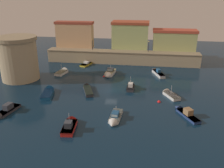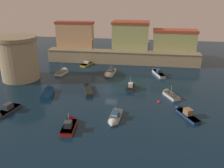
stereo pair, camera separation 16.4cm
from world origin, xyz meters
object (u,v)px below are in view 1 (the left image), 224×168
fortress_tower (19,58)px  moored_boat_3 (169,94)px  moored_boat_1 (109,73)px  quay_lamp_0 (92,43)px  moored_boat_9 (87,89)px  moored_boat_0 (157,72)px  moored_boat_8 (70,124)px  moored_boat_11 (4,112)px  moored_boat_6 (88,63)px  mooring_buoy_1 (104,77)px  moored_boat_7 (115,118)px  moored_boat_5 (131,86)px  mooring_buoy_0 (159,102)px  moored_boat_4 (63,72)px  moored_boat_2 (49,92)px  moored_boat_10 (185,112)px  quay_lamp_1 (149,45)px

fortress_tower → moored_boat_3: 35.12m
moored_boat_1 → moored_boat_3: bearing=59.0°
quay_lamp_0 → moored_boat_9: size_ratio=0.48×
moored_boat_0 → moored_boat_9: size_ratio=1.03×
moored_boat_3 → moored_boat_8: (-16.15, -14.57, 0.11)m
moored_boat_0 → moored_boat_11: size_ratio=1.12×
moored_boat_6 → mooring_buoy_1: moored_boat_6 is taller
quay_lamp_0 → fortress_tower: bearing=-130.0°
moored_boat_7 → fortress_tower: bearing=-119.9°
moored_boat_5 → moored_boat_1: bearing=37.6°
fortress_tower → moored_boat_7: 30.24m
mooring_buoy_0 → mooring_buoy_1: mooring_buoy_0 is taller
moored_boat_4 → moored_boat_1: bearing=-78.8°
moored_boat_2 → moored_boat_8: size_ratio=1.21×
moored_boat_3 → quay_lamp_0: bearing=15.7°
moored_boat_5 → moored_boat_10: 14.55m
moored_boat_4 → mooring_buoy_0: bearing=-109.4°
mooring_buoy_0 → moored_boat_11: bearing=-161.6°
quay_lamp_0 → moored_boat_1: size_ratio=0.55×
moored_boat_0 → moored_boat_6: 20.25m
moored_boat_11 → mooring_buoy_1: bearing=158.1°
moored_boat_7 → mooring_buoy_0: moored_boat_7 is taller
moored_boat_8 → mooring_buoy_1: 23.88m
moored_boat_6 → moored_boat_11: size_ratio=0.96×
moored_boat_0 → mooring_buoy_1: bearing=86.1°
moored_boat_8 → moored_boat_11: (-12.56, 2.30, -0.09)m
moored_boat_7 → moored_boat_5: bearing=177.3°
moored_boat_8 → mooring_buoy_1: bearing=-7.8°
moored_boat_5 → moored_boat_9: moored_boat_5 is taller
fortress_tower → moored_boat_8: bearing=-46.8°
quay_lamp_0 → moored_boat_3: quay_lamp_0 is taller
moored_boat_0 → moored_boat_1: size_ratio=1.19×
moored_boat_1 → moored_boat_9: size_ratio=0.87×
moored_boat_1 → moored_boat_4: 12.06m
moored_boat_2 → quay_lamp_0: bearing=-21.9°
moored_boat_9 → moored_boat_10: moored_boat_10 is taller
mooring_buoy_1 → moored_boat_6: bearing=122.3°
moored_boat_2 → moored_boat_8: (8.42, -12.05, 0.08)m
moored_boat_2 → moored_boat_8: bearing=-157.4°
moored_boat_6 → moored_boat_9: 19.50m
quay_lamp_1 → moored_boat_9: (-12.46, -21.26, -5.35)m
quay_lamp_0 → moored_boat_1: 13.80m
fortress_tower → mooring_buoy_1: (19.34, 4.39, -5.14)m
quay_lamp_0 → mooring_buoy_0: (18.45, -24.89, -5.79)m
moored_boat_0 → fortress_tower: bearing=84.0°
moored_boat_3 → mooring_buoy_0: 4.04m
fortress_tower → moored_boat_2: size_ratio=1.53×
fortress_tower → moored_boat_1: (20.56, 5.69, -4.62)m
quay_lamp_1 → moored_boat_10: (6.66, -29.25, -5.30)m
fortress_tower → moored_boat_6: (13.07, 14.31, -4.82)m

